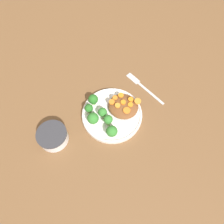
{
  "coord_description": "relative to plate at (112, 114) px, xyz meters",
  "views": [
    {
      "loc": [
        -0.34,
        -0.18,
        0.78
      ],
      "look_at": [
        0.0,
        0.0,
        0.03
      ],
      "focal_mm": 35.0,
      "sensor_mm": 36.0,
      "label": 1
    }
  ],
  "objects": [
    {
      "name": "broccoli_floret_0",
      "position": [
        -0.03,
        0.08,
        0.03
      ],
      "size": [
        0.03,
        0.03,
        0.04
      ],
      "color": "#759E51",
      "rests_on": "plate"
    },
    {
      "name": "carrot_slice_2",
      "position": [
        0.03,
        -0.01,
        0.04
      ],
      "size": [
        0.02,
        0.02,
        0.01
      ],
      "primitive_type": "cylinder",
      "color": "orange",
      "rests_on": "stew_mound"
    },
    {
      "name": "carrot_slice_3",
      "position": [
        0.07,
        0.0,
        0.04
      ],
      "size": [
        0.02,
        0.02,
        0.0
      ],
      "primitive_type": "cylinder",
      "color": "orange",
      "rests_on": "stew_mound"
    },
    {
      "name": "carrot_slice_0",
      "position": [
        0.05,
        -0.02,
        0.04
      ],
      "size": [
        0.02,
        0.02,
        0.01
      ],
      "primitive_type": "cylinder",
      "color": "orange",
      "rests_on": "stew_mound"
    },
    {
      "name": "broccoli_floret_2",
      "position": [
        -0.04,
        -0.01,
        0.04
      ],
      "size": [
        0.03,
        0.03,
        0.05
      ],
      "color": "#759E51",
      "rests_on": "plate"
    },
    {
      "name": "broccoli_floret_5",
      "position": [
        0.01,
        0.09,
        0.04
      ],
      "size": [
        0.04,
        0.04,
        0.05
      ],
      "color": "#759E51",
      "rests_on": "plate"
    },
    {
      "name": "broccoli_floret_1",
      "position": [
        -0.02,
        0.03,
        0.03
      ],
      "size": [
        0.03,
        0.03,
        0.05
      ],
      "color": "#759E51",
      "rests_on": "plate"
    },
    {
      "name": "carrot_slice_5",
      "position": [
        0.05,
        -0.05,
        0.04
      ],
      "size": [
        0.02,
        0.02,
        0.0
      ],
      "primitive_type": "cylinder",
      "color": "orange",
      "rests_on": "stew_mound"
    },
    {
      "name": "carrot_slice_7",
      "position": [
        0.03,
        0.02,
        0.04
      ],
      "size": [
        0.02,
        0.02,
        0.01
      ],
      "primitive_type": "cylinder",
      "color": "orange",
      "rests_on": "stew_mound"
    },
    {
      "name": "stew_mound",
      "position": [
        0.04,
        -0.03,
        0.02
      ],
      "size": [
        0.11,
        0.12,
        0.03
      ],
      "primitive_type": "ellipsoid",
      "color": "brown",
      "rests_on": "plate"
    },
    {
      "name": "broccoli_floret_4",
      "position": [
        -0.08,
        -0.04,
        0.04
      ],
      "size": [
        0.04,
        0.04,
        0.05
      ],
      "color": "#7FA85B",
      "rests_on": "plate"
    },
    {
      "name": "broccoli_floret_3",
      "position": [
        -0.07,
        0.04,
        0.04
      ],
      "size": [
        0.04,
        0.04,
        0.06
      ],
      "color": "#759E51",
      "rests_on": "plate"
    },
    {
      "name": "carrot_slice_1",
      "position": [
        0.02,
        -0.05,
        0.04
      ],
      "size": [
        0.03,
        0.03,
        0.0
      ],
      "primitive_type": "cylinder",
      "color": "orange",
      "rests_on": "stew_mound"
    },
    {
      "name": "fork",
      "position": [
        0.19,
        -0.04,
        -0.01
      ],
      "size": [
        0.08,
        0.2,
        0.01
      ],
      "rotation": [
        0.0,
        0.0,
        7.53
      ],
      "color": "silver",
      "rests_on": "ground_plane"
    },
    {
      "name": "ground_plane",
      "position": [
        0.0,
        0.0,
        -0.01
      ],
      "size": [
        4.0,
        4.0,
        0.0
      ],
      "primitive_type": "plane",
      "color": "brown"
    },
    {
      "name": "carrot_slice_8",
      "position": [
        0.05,
        0.02,
        0.04
      ],
      "size": [
        0.02,
        0.02,
        0.0
      ],
      "primitive_type": "cylinder",
      "color": "orange",
      "rests_on": "stew_mound"
    },
    {
      "name": "carrot_slice_6",
      "position": [
        0.08,
        -0.07,
        0.04
      ],
      "size": [
        0.03,
        0.03,
        0.01
      ],
      "primitive_type": "cylinder",
      "color": "orange",
      "rests_on": "stew_mound"
    },
    {
      "name": "dip_bowl",
      "position": [
        -0.19,
        0.14,
        0.02
      ],
      "size": [
        0.11,
        0.11,
        0.05
      ],
      "color": "silver",
      "rests_on": "ground_plane"
    },
    {
      "name": "carrot_slice_4",
      "position": [
        0.07,
        -0.04,
        0.04
      ],
      "size": [
        0.02,
        0.02,
        0.01
      ],
      "primitive_type": "cylinder",
      "color": "orange",
      "rests_on": "stew_mound"
    },
    {
      "name": "plate",
      "position": [
        0.0,
        0.0,
        0.0
      ],
      "size": [
        0.24,
        0.24,
        0.02
      ],
      "color": "white",
      "rests_on": "ground_plane"
    }
  ]
}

